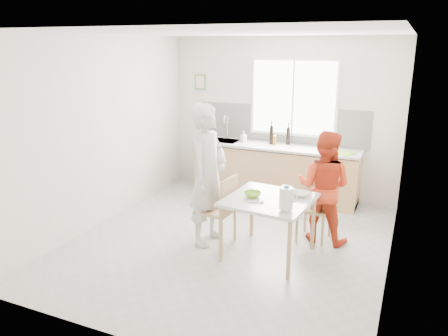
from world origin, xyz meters
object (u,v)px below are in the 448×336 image
Objects in this scene: chair_left at (221,208)px; person_white at (208,175)px; chair_far at (316,203)px; wine_bottle_a at (271,135)px; bowl_white at (300,194)px; dining_table at (269,204)px; person_red at (324,187)px; milk_jug at (287,198)px; bowl_green at (253,194)px; wine_bottle_b at (288,136)px.

chair_left is 0.45m from person_white.
wine_bottle_a is at bearing 133.03° from chair_far.
bowl_white is at bearing -62.99° from wine_bottle_a.
dining_table is 0.89m from person_red.
bowl_white is at bearing 34.80° from dining_table.
person_white is at bearing 30.38° from person_red.
chair_left is 2.93× the size of wine_bottle_a.
person_white is (-0.86, 0.08, 0.25)m from dining_table.
bowl_white is 0.54m from milk_jug.
bowl_white reaches higher than dining_table.
chair_far is 1.89m from wine_bottle_a.
wine_bottle_a is at bearing -174.71° from chair_left.
milk_jug is at bearing -68.53° from wine_bottle_a.
dining_table is 0.40m from bowl_white.
bowl_green is (-0.62, -0.82, 0.30)m from chair_far.
person_red is 5.45× the size of milk_jug.
person_white is 2.25m from wine_bottle_b.
wine_bottle_a reaches higher than wine_bottle_b.
wine_bottle_b is (-0.73, 2.05, 0.28)m from bowl_white.
person_red reaches higher than milk_jug.
chair_far is at bearing 88.65° from milk_jug.
person_red is 5.03× the size of wine_bottle_b.
milk_jug is 2.70m from wine_bottle_a.
chair_left is at bearing -96.76° from wine_bottle_b.
milk_jug reaches higher than bowl_green.
wine_bottle_a is at bearing 117.01° from bowl_white.
bowl_green is (0.66, -0.11, -0.14)m from person_white.
wine_bottle_b is (0.27, 0.08, -0.01)m from wine_bottle_a.
chair_left is 1.05m from bowl_white.
chair_left is 3.12× the size of wine_bottle_b.
chair_far is at bearing 61.82° from dining_table.
milk_jug is (1.16, -0.38, -0.02)m from person_white.
dining_table is at bearing -113.18° from chair_far.
person_red is at bearing 83.21° from milk_jug.
person_red is (0.09, -0.06, 0.26)m from chair_far.
chair_left is 4.50× the size of bowl_green.
person_red reaches higher than chair_far.
person_red is 7.25× the size of bowl_green.
wine_bottle_b is at bearing 109.67° from bowl_white.
chair_far is 1.53m from person_white.
wine_bottle_b is at bearing 95.20° from bowl_green.
chair_far is 1.18m from milk_jug.
person_red is at bearing -50.76° from wine_bottle_a.
chair_far is 3.22× the size of milk_jug.
dining_table is 0.58× the size of person_white.
dining_table is at bearing 9.03° from bowl_green.
wine_bottle_b is (-0.93, 1.55, 0.32)m from person_red.
bowl_green is at bearing 156.34° from milk_jug.
chair_far reaches higher than bowl_white.
person_white is at bearing 174.99° from dining_table.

